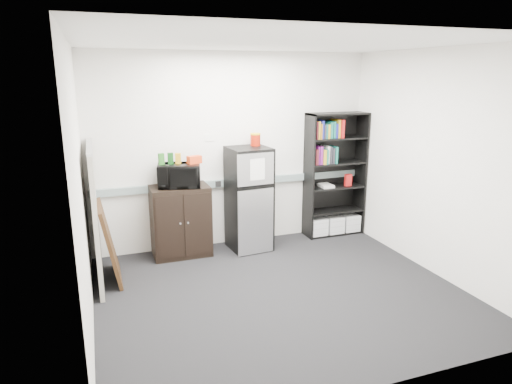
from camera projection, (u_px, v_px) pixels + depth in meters
floor at (280, 292)px, 5.16m from camera, size 4.00×4.00×0.00m
wall_back at (234, 151)px, 6.41m from camera, size 4.00×0.02×2.70m
wall_right at (435, 164)px, 5.47m from camera, size 0.02×3.50×2.70m
wall_left at (80, 192)px, 4.17m from camera, size 0.02×3.50×2.70m
ceiling at (284, 42)px, 4.48m from camera, size 4.00×3.50×0.02m
electrical_raceway at (235, 182)px, 6.50m from camera, size 3.92×0.05×0.10m
wall_note at (209, 138)px, 6.24m from camera, size 0.14×0.00×0.10m
bookshelf at (335, 176)px, 6.86m from camera, size 0.90×0.34×1.85m
cubicle_partition at (95, 214)px, 5.32m from camera, size 0.06×1.30×1.62m
cabinet at (181, 221)px, 6.13m from camera, size 0.77×0.51×0.96m
microwave at (179, 176)px, 5.96m from camera, size 0.61×0.47×0.30m
snack_box_a at (161, 159)px, 5.87m from camera, size 0.08×0.06×0.15m
snack_box_b at (170, 159)px, 5.91m from camera, size 0.07×0.05×0.15m
snack_box_c at (178, 158)px, 5.94m from camera, size 0.08×0.07×0.14m
snack_bag at (194, 160)px, 5.97m from camera, size 0.20×0.15×0.10m
refrigerator at (249, 199)px, 6.31m from camera, size 0.58×0.61×1.44m
coffee_can at (255, 139)px, 6.27m from camera, size 0.14×0.14×0.19m
framed_poster at (110, 242)px, 5.38m from camera, size 0.21×0.74×0.94m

